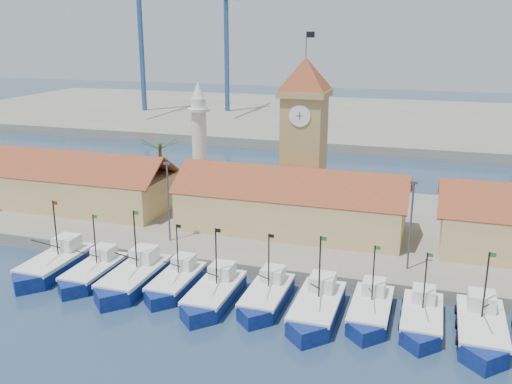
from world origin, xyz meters
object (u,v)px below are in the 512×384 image
(boat_0, at_px, (53,266))
(minaret, at_px, (199,141))
(boat_5, at_px, (266,298))
(clock_tower, at_px, (304,133))

(boat_0, distance_m, minaret, 27.05)
(boat_5, distance_m, clock_tower, 25.62)
(boat_0, bearing_deg, clock_tower, 47.18)
(boat_0, xyz_separation_m, clock_tower, (21.12, 22.79, 11.13))
(boat_0, height_order, boat_5, boat_0)
(clock_tower, bearing_deg, boat_0, -132.82)
(boat_5, height_order, clock_tower, clock_tower)
(minaret, bearing_deg, clock_tower, -7.61)
(minaret, bearing_deg, boat_5, -55.75)
(boat_5, xyz_separation_m, clock_tower, (-1.99, 22.94, 11.23))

